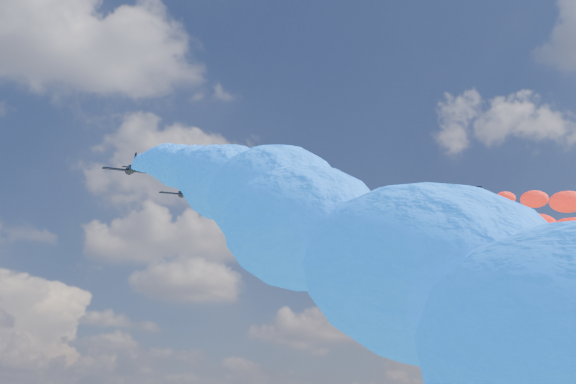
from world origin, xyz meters
name	(u,v)px	position (x,y,z in m)	size (l,w,h in m)	color
jet_0	(132,169)	(-30.21, -6.35, 110.60)	(9.42, 12.63, 2.78)	black
trail_0	(185,190)	(-30.21, -62.49, 90.06)	(6.92, 108.85, 45.34)	blue
jet_1	(185,193)	(-19.45, 4.15, 110.60)	(9.42, 12.63, 2.78)	black
trail_1	(269,228)	(-19.45, -52.00, 90.06)	(6.92, 108.85, 45.34)	blue
jet_2	(229,212)	(-9.23, 13.65, 110.60)	(9.42, 12.63, 2.78)	black
trail_2	(329,253)	(-9.23, -42.50, 90.06)	(6.92, 108.85, 45.34)	#0761FF
jet_3	(268,212)	(-1.73, 11.94, 110.60)	(9.42, 12.63, 2.78)	black
trail_3	(392,254)	(-1.73, -44.21, 90.06)	(6.92, 108.85, 45.34)	white
jet_4	(258,228)	(-0.34, 24.51, 110.60)	(9.42, 12.63, 2.78)	black
trail_4	(363,274)	(-0.34, -31.64, 90.06)	(6.92, 108.85, 45.34)	silver
jet_5	(315,220)	(9.14, 14.74, 110.60)	(9.42, 12.63, 2.78)	black
trail_5	(460,264)	(9.14, -41.40, 90.06)	(6.92, 108.85, 45.34)	red
jet_6	(395,213)	(22.53, 5.16, 110.60)	(9.42, 12.63, 2.78)	black
jet_7	(465,200)	(31.04, -7.28, 110.60)	(9.42, 12.63, 2.78)	black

